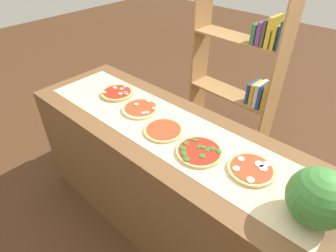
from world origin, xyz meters
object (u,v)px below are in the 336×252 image
pizza_mushroom_0 (117,93)px  pizza_plain_2 (164,130)px  pizza_mushroom_1 (141,109)px  bookshelf (244,75)px  pizza_spinach_3 (199,151)px  watermelon (318,198)px  pizza_mozzarella_4 (251,169)px

pizza_mushroom_0 → pizza_plain_2: (0.56, -0.10, -0.00)m
pizza_mushroom_1 → bookshelf: (0.16, 1.14, -0.12)m
pizza_mushroom_1 → pizza_spinach_3: (0.56, -0.09, 0.00)m
pizza_plain_2 → pizza_mushroom_1: bearing=165.3°
pizza_mushroom_0 → watermelon: bearing=-5.0°
pizza_spinach_3 → bookshelf: bearing=108.0°
bookshelf → pizza_mushroom_0: bearing=-111.4°
pizza_plain_2 → pizza_mozzarella_4: pizza_mozzarella_4 is taller
pizza_spinach_3 → pizza_mozzarella_4: (0.28, 0.07, 0.00)m
pizza_plain_2 → pizza_mozzarella_4: 0.56m
pizza_plain_2 → pizza_mozzarella_4: (0.56, 0.06, 0.00)m
watermelon → pizza_mushroom_0: bearing=175.0°
pizza_plain_2 → bookshelf: size_ratio=0.15×
pizza_mushroom_1 → pizza_mozzarella_4: 0.83m
pizza_mozzarella_4 → bookshelf: 1.34m
pizza_mushroom_0 → pizza_spinach_3: pizza_mushroom_0 is taller
bookshelf → pizza_mushroom_1: bearing=-97.8°
pizza_spinach_3 → pizza_mozzarella_4: 0.29m
pizza_spinach_3 → pizza_mozzarella_4: bearing=14.0°
pizza_spinach_3 → watermelon: size_ratio=1.01×
pizza_mushroom_0 → pizza_mushroom_1: bearing=-5.9°
pizza_mozzarella_4 → watermelon: bearing=-14.0°
watermelon → bookshelf: bearing=129.0°
pizza_spinach_3 → pizza_plain_2: bearing=177.4°
pizza_mushroom_1 → bookshelf: bearing=82.2°
pizza_plain_2 → bookshelf: (-0.12, 1.21, -0.12)m
pizza_mushroom_1 → watermelon: watermelon is taller
pizza_mozzarella_4 → bookshelf: bookshelf is taller
pizza_mushroom_1 → pizza_plain_2: pizza_mushroom_1 is taller
watermelon → bookshelf: (-1.00, 1.23, -0.23)m
pizza_plain_2 → watermelon: bearing=-1.5°
pizza_spinach_3 → bookshelf: size_ratio=0.16×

